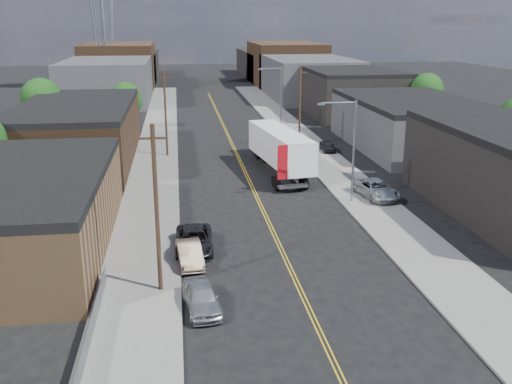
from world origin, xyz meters
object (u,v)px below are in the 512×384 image
object	(u,v)px
car_ahead_truck	(270,153)
car_right_lot_c	(328,146)
car_left_a	(201,297)
car_left_c	(194,240)
semi_truck	(277,146)
car_right_lot_a	(376,189)
car_left_b	(190,254)

from	to	relation	value
car_ahead_truck	car_right_lot_c	bearing A→B (deg)	12.35
car_left_a	car_left_c	distance (m)	8.57
semi_truck	car_left_c	distance (m)	23.31
semi_truck	car_left_c	world-z (taller)	semi_truck
car_left_a	car_right_lot_c	size ratio (longest dim) A/B	1.17
semi_truck	car_left_a	distance (m)	31.27
semi_truck	car_right_lot_a	size ratio (longest dim) A/B	3.16
car_left_c	car_left_b	bearing A→B (deg)	-98.47
car_left_a	car_right_lot_a	xyz separation A→B (m)	(16.38, 18.29, 0.18)
car_right_lot_a	car_left_a	bearing A→B (deg)	-139.71
car_left_c	car_right_lot_a	world-z (taller)	car_right_lot_a
semi_truck	car_right_lot_a	xyz separation A→B (m)	(6.99, -11.48, -1.67)
car_right_lot_c	car_ahead_truck	bearing A→B (deg)	-159.00
car_left_b	semi_truck	bearing A→B (deg)	62.07
car_ahead_truck	car_left_b	bearing A→B (deg)	-116.00
car_left_b	car_right_lot_c	world-z (taller)	car_right_lot_c
car_left_a	car_left_b	world-z (taller)	car_left_a
semi_truck	car_left_a	xyz separation A→B (m)	(-9.39, -29.77, -1.85)
car_left_a	car_ahead_truck	xyz separation A→B (m)	(9.39, 34.57, -0.04)
car_left_c	car_right_lot_c	world-z (taller)	car_left_c
car_left_a	car_right_lot_c	distance (m)	40.83
car_right_lot_c	car_ahead_truck	distance (m)	7.95
car_ahead_truck	car_left_c	bearing A→B (deg)	-116.79
semi_truck	car_left_b	world-z (taller)	semi_truck
car_left_a	car_left_c	xyz separation A→B (m)	(-0.12, 8.57, 0.01)
car_right_lot_a	car_left_c	bearing A→B (deg)	-157.35
car_left_a	car_ahead_truck	bearing A→B (deg)	67.62
semi_truck	car_right_lot_c	bearing A→B (deg)	36.68
car_left_b	car_left_c	size ratio (longest dim) A/B	0.79
car_left_b	car_ahead_truck	bearing A→B (deg)	65.63
car_left_b	car_left_c	world-z (taller)	car_left_c
semi_truck	car_ahead_truck	xyz separation A→B (m)	(0.01, 4.80, -1.90)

